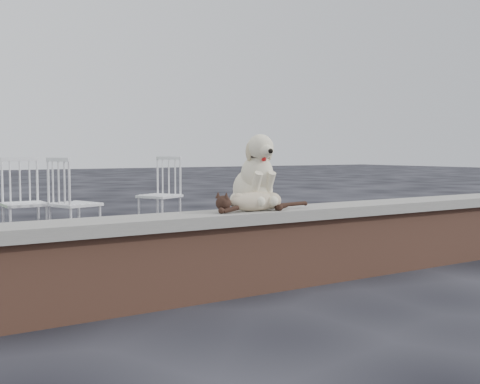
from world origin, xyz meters
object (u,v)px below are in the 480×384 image
dog (253,171)px  chair_d (160,195)px  cat (255,200)px  chair_e (75,203)px  chair_b (25,203)px

dog → chair_d: dog is taller
dog → cat: size_ratio=0.61×
dog → chair_d: bearing=84.0°
chair_e → chair_b: (-0.44, 0.29, 0.00)m
dog → chair_d: (0.62, 3.03, -0.39)m
cat → chair_e: chair_e is taller
cat → chair_e: size_ratio=0.97×
cat → chair_b: chair_b is taller
chair_b → chair_d: size_ratio=1.00×
dog → chair_b: (-1.04, 2.75, -0.39)m
dog → chair_b: size_ratio=0.59×
cat → chair_e: (-0.52, 2.61, -0.19)m
chair_e → dog: bearing=174.1°
dog → chair_b: 2.96m
chair_e → cat: bearing=171.7°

